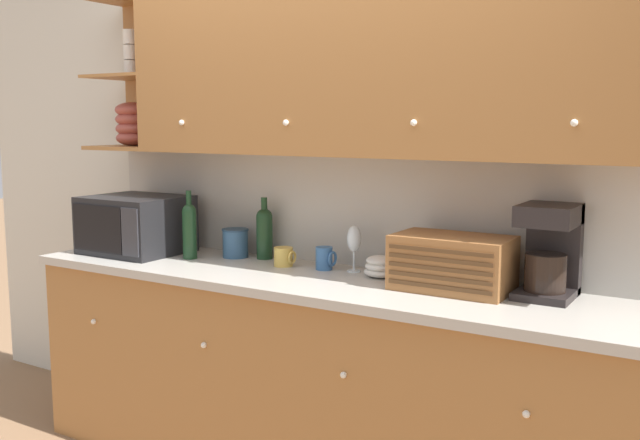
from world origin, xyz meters
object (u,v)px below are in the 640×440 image
mug_blue_second (284,257)px  bread_box (452,263)px  mug (325,258)px  wine_glass (354,240)px  second_wine_bottle (264,231)px  microwave (136,224)px  wine_bottle (189,228)px  storage_canister (235,243)px  bowl_stack_on_counter (381,267)px  coffee_maker (549,249)px

mug_blue_second → bread_box: size_ratio=0.22×
mug → bread_box: 0.65m
mug_blue_second → wine_glass: wine_glass is taller
second_wine_bottle → bread_box: size_ratio=0.66×
microwave → bread_box: bearing=2.4°
microwave → wine_bottle: size_ratio=1.43×
storage_canister → second_wine_bottle: size_ratio=0.47×
mug_blue_second → mug: bearing=8.8°
wine_bottle → mug_blue_second: 0.52m
bowl_stack_on_counter → bread_box: size_ratio=0.32×
microwave → wine_bottle: bearing=3.4°
second_wine_bottle → bowl_stack_on_counter: bearing=-6.1°
storage_canister → bread_box: (1.18, -0.10, 0.04)m
bread_box → second_wine_bottle: bearing=172.2°
wine_bottle → mug: (0.71, 0.12, -0.10)m
storage_canister → mug: (0.54, -0.02, -0.02)m
wine_bottle → wine_glass: wine_bottle is taller
second_wine_bottle → storage_canister: bearing=-163.2°
microwave → bowl_stack_on_counter: (1.34, 0.14, -0.10)m
microwave → wine_glass: microwave is taller
microwave → mug: (1.05, 0.14, -0.09)m
microwave → second_wine_bottle: second_wine_bottle is taller
microwave → storage_canister: size_ratio=3.38×
microwave → bowl_stack_on_counter: 1.35m
mug → coffee_maker: coffee_maker is taller
second_wine_bottle → bread_box: 1.04m
bread_box → coffee_maker: 0.37m
wine_bottle → microwave: bearing=-176.6°
mug_blue_second → wine_glass: size_ratio=0.47×
microwave → bread_box: 1.70m
storage_canister → mug_blue_second: (0.33, -0.06, -0.03)m
microwave → mug_blue_second: microwave is taller
mug → bowl_stack_on_counter: 0.29m
wine_bottle → mug: size_ratio=3.23×
mug_blue_second → wine_glass: 0.36m
second_wine_bottle → wine_glass: second_wine_bottle is taller
microwave → bowl_stack_on_counter: microwave is taller
storage_canister → bowl_stack_on_counter: storage_canister is taller
storage_canister → second_wine_bottle: (0.15, 0.04, 0.07)m
bowl_stack_on_counter → coffee_maker: coffee_maker is taller
storage_canister → coffee_maker: (1.53, 0.00, 0.11)m
wine_glass → bowl_stack_on_counter: wine_glass is taller
mug → wine_glass: (0.14, 0.03, 0.09)m
mug_blue_second → wine_bottle: bearing=-169.9°
wine_glass → second_wine_bottle: bearing=175.6°
mug → wine_glass: 0.17m
wine_bottle → coffee_maker: coffee_maker is taller
wine_bottle → bread_box: wine_bottle is taller
storage_canister → second_wine_bottle: bearing=16.8°
mug_blue_second → second_wine_bottle: bearing=151.3°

